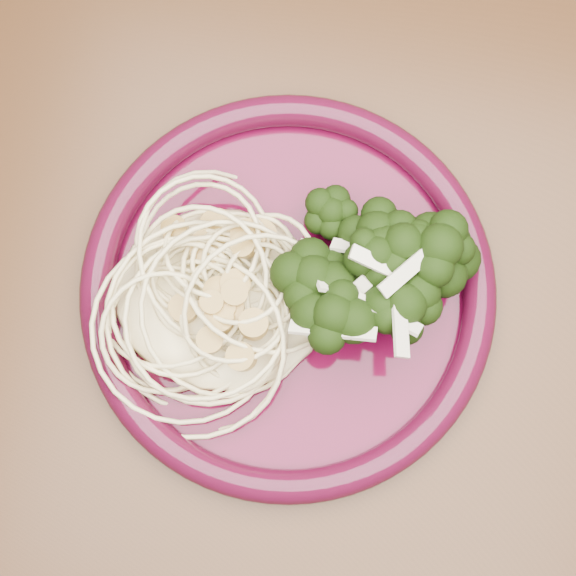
{
  "coord_description": "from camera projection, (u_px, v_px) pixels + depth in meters",
  "views": [
    {
      "loc": [
        0.05,
        -0.18,
        1.32
      ],
      "look_at": [
        0.03,
        -0.07,
        0.77
      ],
      "focal_mm": 50.0,
      "sensor_mm": 36.0,
      "label": 1
    }
  ],
  "objects": [
    {
      "name": "broccoli_pile",
      "position": [
        373.0,
        274.0,
        0.55
      ],
      "size": [
        0.15,
        0.19,
        0.06
      ],
      "primitive_type": "ellipsoid",
      "rotation": [
        0.0,
        0.0,
        0.31
      ],
      "color": "black",
      "rests_on": "dinner_plate"
    },
    {
      "name": "dining_table",
      "position": [
        273.0,
        234.0,
        0.69
      ],
      "size": [
        1.2,
        0.8,
        0.75
      ],
      "color": "#472814",
      "rests_on": "ground"
    },
    {
      "name": "dinner_plate",
      "position": [
        288.0,
        291.0,
        0.57
      ],
      "size": [
        0.37,
        0.37,
        0.02
      ],
      "rotation": [
        0.0,
        0.0,
        0.31
      ],
      "color": "#44051E",
      "rests_on": "dining_table"
    },
    {
      "name": "spaghetti_pile",
      "position": [
        219.0,
        295.0,
        0.55
      ],
      "size": [
        0.19,
        0.17,
        0.03
      ],
      "primitive_type": "ellipsoid",
      "rotation": [
        0.0,
        0.0,
        0.31
      ],
      "color": "beige",
      "rests_on": "dinner_plate"
    },
    {
      "name": "scallop_cluster",
      "position": [
        215.0,
        284.0,
        0.52
      ],
      "size": [
        0.15,
        0.15,
        0.04
      ],
      "primitive_type": null,
      "rotation": [
        0.0,
        0.0,
        0.31
      ],
      "color": "tan",
      "rests_on": "spaghetti_pile"
    },
    {
      "name": "onion_garnish",
      "position": [
        379.0,
        262.0,
        0.51
      ],
      "size": [
        0.1,
        0.12,
        0.05
      ],
      "primitive_type": null,
      "rotation": [
        0.0,
        0.0,
        0.31
      ],
      "color": "beige",
      "rests_on": "broccoli_pile"
    }
  ]
}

